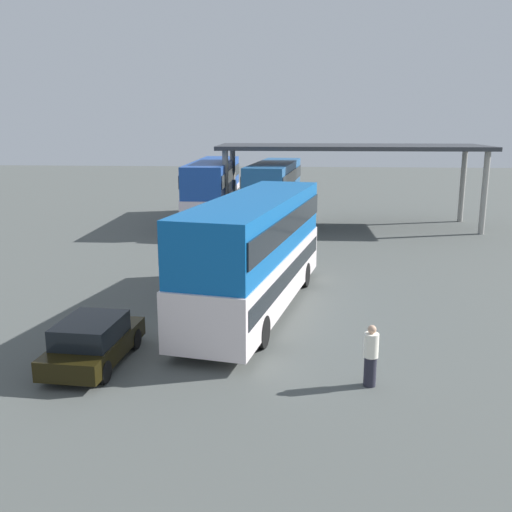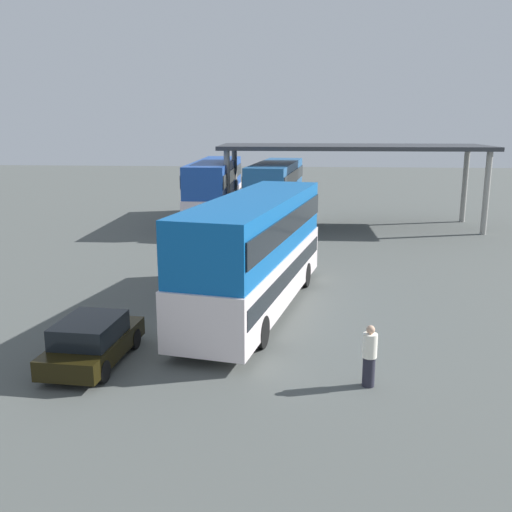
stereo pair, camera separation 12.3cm
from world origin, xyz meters
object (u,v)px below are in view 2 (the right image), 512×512
parked_hatchback (92,341)px  pedestrian_waiting (369,356)px  double_decker_main (256,249)px  double_decker_near_canopy (215,189)px  double_decker_mid_row (276,191)px

parked_hatchback → pedestrian_waiting: bearing=-92.1°
double_decker_main → pedestrian_waiting: bearing=-139.1°
parked_hatchback → pedestrian_waiting: size_ratio=2.36×
double_decker_near_canopy → pedestrian_waiting: double_decker_near_canopy is taller
double_decker_near_canopy → pedestrian_waiting: bearing=-163.3°
pedestrian_waiting → double_decker_main: bearing=-70.0°
double_decker_main → double_decker_mid_row: double_decker_main is taller
double_decker_main → double_decker_mid_row: bearing=11.7°
double_decker_near_canopy → double_decker_mid_row: bearing=-100.8°
double_decker_near_canopy → double_decker_mid_row: size_ratio=1.09×
double_decker_near_canopy → pedestrian_waiting: (7.53, -24.39, -1.43)m
parked_hatchback → pedestrian_waiting: 7.64m
parked_hatchback → double_decker_near_canopy: bearing=4.2°
double_decker_main → pedestrian_waiting: 7.02m
double_decker_mid_row → double_decker_main: bearing=-173.7°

